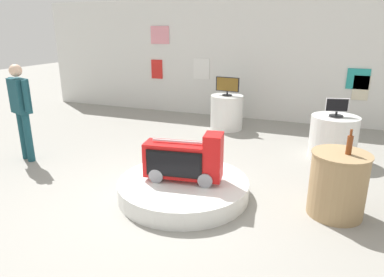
{
  "coord_description": "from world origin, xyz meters",
  "views": [
    {
      "loc": [
        1.71,
        -3.65,
        2.18
      ],
      "look_at": [
        -0.02,
        0.89,
        0.61
      ],
      "focal_mm": 32.16,
      "sensor_mm": 36.0,
      "label": 1
    }
  ],
  "objects_px": {
    "display_pedestal_left_rear": "(227,112)",
    "shopper_browsing_near_truck": "(21,106)",
    "display_pedestal_center_rear": "(333,138)",
    "main_display_pedestal": "(183,188)",
    "bottle_on_side_table": "(350,144)",
    "side_table_round": "(338,184)",
    "tv_on_left_rear": "(227,86)",
    "tv_on_center_rear": "(337,107)",
    "novelty_firetruck_tv": "(184,161)"
  },
  "relations": [
    {
      "from": "display_pedestal_center_rear",
      "to": "tv_on_center_rear",
      "type": "relative_size",
      "value": 2.12
    },
    {
      "from": "novelty_firetruck_tv",
      "to": "tv_on_left_rear",
      "type": "distance_m",
      "value": 3.43
    },
    {
      "from": "shopper_browsing_near_truck",
      "to": "tv_on_left_rear",
      "type": "bearing_deg",
      "value": 48.99
    },
    {
      "from": "novelty_firetruck_tv",
      "to": "bottle_on_side_table",
      "type": "bearing_deg",
      "value": 6.22
    },
    {
      "from": "main_display_pedestal",
      "to": "side_table_round",
      "type": "xyz_separation_m",
      "value": [
        1.91,
        0.22,
        0.29
      ]
    },
    {
      "from": "bottle_on_side_table",
      "to": "shopper_browsing_near_truck",
      "type": "height_order",
      "value": "shopper_browsing_near_truck"
    },
    {
      "from": "novelty_firetruck_tv",
      "to": "display_pedestal_center_rear",
      "type": "height_order",
      "value": "novelty_firetruck_tv"
    },
    {
      "from": "bottle_on_side_table",
      "to": "tv_on_left_rear",
      "type": "bearing_deg",
      "value": 126.08
    },
    {
      "from": "main_display_pedestal",
      "to": "display_pedestal_left_rear",
      "type": "bearing_deg",
      "value": 95.73
    },
    {
      "from": "main_display_pedestal",
      "to": "display_pedestal_center_rear",
      "type": "height_order",
      "value": "display_pedestal_center_rear"
    },
    {
      "from": "tv_on_center_rear",
      "to": "novelty_firetruck_tv",
      "type": "bearing_deg",
      "value": -129.87
    },
    {
      "from": "tv_on_center_rear",
      "to": "bottle_on_side_table",
      "type": "height_order",
      "value": "bottle_on_side_table"
    },
    {
      "from": "side_table_round",
      "to": "bottle_on_side_table",
      "type": "height_order",
      "value": "bottle_on_side_table"
    },
    {
      "from": "novelty_firetruck_tv",
      "to": "display_pedestal_center_rear",
      "type": "relative_size",
      "value": 1.34
    },
    {
      "from": "display_pedestal_center_rear",
      "to": "shopper_browsing_near_truck",
      "type": "height_order",
      "value": "shopper_browsing_near_truck"
    },
    {
      "from": "main_display_pedestal",
      "to": "novelty_firetruck_tv",
      "type": "bearing_deg",
      "value": -10.97
    },
    {
      "from": "tv_on_left_rear",
      "to": "side_table_round",
      "type": "height_order",
      "value": "tv_on_left_rear"
    },
    {
      "from": "novelty_firetruck_tv",
      "to": "bottle_on_side_table",
      "type": "distance_m",
      "value": 2.0
    },
    {
      "from": "display_pedestal_center_rear",
      "to": "side_table_round",
      "type": "distance_m",
      "value": 2.0
    },
    {
      "from": "main_display_pedestal",
      "to": "display_pedestal_center_rear",
      "type": "distance_m",
      "value": 2.92
    },
    {
      "from": "display_pedestal_left_rear",
      "to": "tv_on_center_rear",
      "type": "relative_size",
      "value": 2.05
    },
    {
      "from": "display_pedestal_left_rear",
      "to": "shopper_browsing_near_truck",
      "type": "height_order",
      "value": "shopper_browsing_near_truck"
    },
    {
      "from": "tv_on_center_rear",
      "to": "shopper_browsing_near_truck",
      "type": "bearing_deg",
      "value": -158.58
    },
    {
      "from": "novelty_firetruck_tv",
      "to": "display_pedestal_left_rear",
      "type": "height_order",
      "value": "novelty_firetruck_tv"
    },
    {
      "from": "display_pedestal_left_rear",
      "to": "side_table_round",
      "type": "distance_m",
      "value": 3.88
    },
    {
      "from": "main_display_pedestal",
      "to": "side_table_round",
      "type": "distance_m",
      "value": 1.94
    },
    {
      "from": "main_display_pedestal",
      "to": "bottle_on_side_table",
      "type": "xyz_separation_m",
      "value": [
        1.97,
        0.21,
        0.8
      ]
    },
    {
      "from": "novelty_firetruck_tv",
      "to": "side_table_round",
      "type": "height_order",
      "value": "novelty_firetruck_tv"
    },
    {
      "from": "main_display_pedestal",
      "to": "tv_on_center_rear",
      "type": "distance_m",
      "value": 3.01
    },
    {
      "from": "side_table_round",
      "to": "tv_on_left_rear",
      "type": "bearing_deg",
      "value": 125.4
    },
    {
      "from": "bottle_on_side_table",
      "to": "shopper_browsing_near_truck",
      "type": "relative_size",
      "value": 0.18
    },
    {
      "from": "display_pedestal_left_rear",
      "to": "shopper_browsing_near_truck",
      "type": "distance_m",
      "value": 4.13
    },
    {
      "from": "novelty_firetruck_tv",
      "to": "display_pedestal_left_rear",
      "type": "distance_m",
      "value": 3.41
    },
    {
      "from": "display_pedestal_left_rear",
      "to": "display_pedestal_center_rear",
      "type": "height_order",
      "value": "same"
    },
    {
      "from": "tv_on_left_rear",
      "to": "bottle_on_side_table",
      "type": "relative_size",
      "value": 1.79
    },
    {
      "from": "display_pedestal_center_rear",
      "to": "tv_on_left_rear",
      "type": "bearing_deg",
      "value": 152.37
    },
    {
      "from": "tv_on_left_rear",
      "to": "shopper_browsing_near_truck",
      "type": "distance_m",
      "value": 4.09
    },
    {
      "from": "main_display_pedestal",
      "to": "side_table_round",
      "type": "bearing_deg",
      "value": 6.49
    },
    {
      "from": "novelty_firetruck_tv",
      "to": "side_table_round",
      "type": "bearing_deg",
      "value": 6.68
    },
    {
      "from": "main_display_pedestal",
      "to": "bottle_on_side_table",
      "type": "relative_size",
      "value": 5.89
    },
    {
      "from": "novelty_firetruck_tv",
      "to": "tv_on_center_rear",
      "type": "relative_size",
      "value": 2.85
    },
    {
      "from": "display_pedestal_left_rear",
      "to": "tv_on_left_rear",
      "type": "bearing_deg",
      "value": -83.38
    },
    {
      "from": "tv_on_left_rear",
      "to": "tv_on_center_rear",
      "type": "xyz_separation_m",
      "value": [
        2.21,
        -1.16,
        -0.07
      ]
    },
    {
      "from": "side_table_round",
      "to": "shopper_browsing_near_truck",
      "type": "bearing_deg",
      "value": 179.09
    },
    {
      "from": "display_pedestal_left_rear",
      "to": "display_pedestal_center_rear",
      "type": "bearing_deg",
      "value": -27.71
    },
    {
      "from": "main_display_pedestal",
      "to": "novelty_firetruck_tv",
      "type": "relative_size",
      "value": 1.66
    },
    {
      "from": "display_pedestal_center_rear",
      "to": "tv_on_center_rear",
      "type": "bearing_deg",
      "value": -103.16
    },
    {
      "from": "tv_on_left_rear",
      "to": "bottle_on_side_table",
      "type": "bearing_deg",
      "value": -53.92
    },
    {
      "from": "display_pedestal_center_rear",
      "to": "main_display_pedestal",
      "type": "bearing_deg",
      "value": -130.2
    },
    {
      "from": "novelty_firetruck_tv",
      "to": "tv_on_center_rear",
      "type": "bearing_deg",
      "value": 50.13
    }
  ]
}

